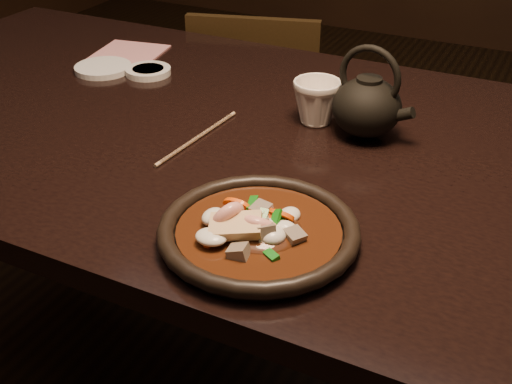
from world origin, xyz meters
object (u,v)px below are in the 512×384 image
at_px(table, 191,154).
at_px(plate, 259,232).
at_px(chair, 260,126).
at_px(tea_cup, 317,100).
at_px(teapot, 367,104).

xyz_separation_m(table, plate, (0.29, -0.29, 0.09)).
distance_m(table, chair, 0.70).
relative_size(plate, tea_cup, 3.11).
distance_m(chair, teapot, 0.83).
height_order(table, tea_cup, tea_cup).
height_order(chair, plate, chair).
bearing_deg(table, plate, -45.10).
height_order(tea_cup, teapot, teapot).
bearing_deg(chair, tea_cup, 109.24).
bearing_deg(tea_cup, teapot, -7.38).
bearing_deg(teapot, chair, 137.45).
xyz_separation_m(plate, teapot, (0.03, 0.37, 0.05)).
bearing_deg(plate, tea_cup, 100.69).
height_order(table, plate, plate).
xyz_separation_m(table, tea_cup, (0.22, 0.09, 0.12)).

